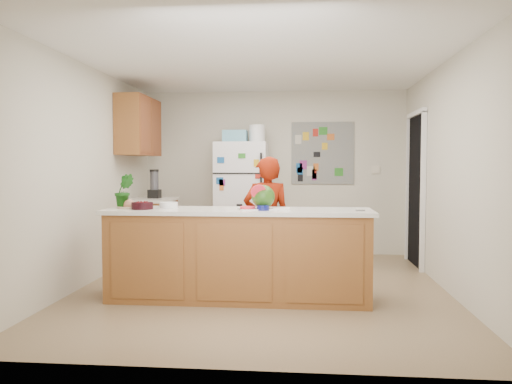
# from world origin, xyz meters

# --- Properties ---
(floor) EXTENTS (4.00, 4.50, 0.02)m
(floor) POSITION_xyz_m (0.00, 0.00, -0.01)
(floor) COLOR brown
(floor) RESTS_ON ground
(wall_back) EXTENTS (4.00, 0.02, 2.50)m
(wall_back) POSITION_xyz_m (0.00, 2.26, 1.25)
(wall_back) COLOR beige
(wall_back) RESTS_ON ground
(wall_left) EXTENTS (0.02, 4.50, 2.50)m
(wall_left) POSITION_xyz_m (-2.01, 0.00, 1.25)
(wall_left) COLOR beige
(wall_left) RESTS_ON ground
(wall_right) EXTENTS (0.02, 4.50, 2.50)m
(wall_right) POSITION_xyz_m (2.01, 0.00, 1.25)
(wall_right) COLOR beige
(wall_right) RESTS_ON ground
(ceiling) EXTENTS (4.00, 4.50, 0.02)m
(ceiling) POSITION_xyz_m (0.00, 0.00, 2.51)
(ceiling) COLOR white
(ceiling) RESTS_ON wall_back
(doorway) EXTENTS (0.03, 0.85, 2.04)m
(doorway) POSITION_xyz_m (1.99, 1.45, 1.02)
(doorway) COLOR black
(doorway) RESTS_ON ground
(peninsula_base) EXTENTS (2.60, 0.62, 0.88)m
(peninsula_base) POSITION_xyz_m (-0.20, -0.50, 0.44)
(peninsula_base) COLOR brown
(peninsula_base) RESTS_ON floor
(peninsula_top) EXTENTS (2.68, 0.70, 0.04)m
(peninsula_top) POSITION_xyz_m (-0.20, -0.50, 0.90)
(peninsula_top) COLOR silver
(peninsula_top) RESTS_ON peninsula_base
(side_counter_base) EXTENTS (0.60, 0.80, 0.86)m
(side_counter_base) POSITION_xyz_m (-1.69, 1.35, 0.43)
(side_counter_base) COLOR brown
(side_counter_base) RESTS_ON floor
(side_counter_top) EXTENTS (0.64, 0.84, 0.04)m
(side_counter_top) POSITION_xyz_m (-1.69, 1.35, 0.88)
(side_counter_top) COLOR silver
(side_counter_top) RESTS_ON side_counter_base
(upper_cabinets) EXTENTS (0.35, 1.00, 0.80)m
(upper_cabinets) POSITION_xyz_m (-1.82, 1.30, 1.90)
(upper_cabinets) COLOR brown
(upper_cabinets) RESTS_ON wall_left
(refrigerator) EXTENTS (0.75, 0.70, 1.70)m
(refrigerator) POSITION_xyz_m (-0.45, 1.88, 0.85)
(refrigerator) COLOR silver
(refrigerator) RESTS_ON floor
(fridge_top_bin) EXTENTS (0.35, 0.28, 0.18)m
(fridge_top_bin) POSITION_xyz_m (-0.55, 1.88, 1.79)
(fridge_top_bin) COLOR #5999B2
(fridge_top_bin) RESTS_ON refrigerator
(photo_collage) EXTENTS (0.95, 0.01, 0.95)m
(photo_collage) POSITION_xyz_m (0.75, 2.24, 1.55)
(photo_collage) COLOR slate
(photo_collage) RESTS_ON wall_back
(person) EXTENTS (0.59, 0.45, 1.46)m
(person) POSITION_xyz_m (0.05, 0.11, 0.73)
(person) COLOR #6F1504
(person) RESTS_ON floor
(blender_appliance) EXTENTS (0.12, 0.12, 0.38)m
(blender_appliance) POSITION_xyz_m (-1.64, 1.41, 1.09)
(blender_appliance) COLOR black
(blender_appliance) RESTS_ON side_counter_top
(cutting_board) EXTENTS (0.43, 0.37, 0.01)m
(cutting_board) POSITION_xyz_m (-0.01, -0.52, 0.93)
(cutting_board) COLOR white
(cutting_board) RESTS_ON peninsula_top
(watermelon) EXTENTS (0.23, 0.23, 0.23)m
(watermelon) POSITION_xyz_m (0.05, -0.50, 1.05)
(watermelon) COLOR #285F1A
(watermelon) RESTS_ON cutting_board
(watermelon_slice) EXTENTS (0.15, 0.15, 0.02)m
(watermelon_slice) POSITION_xyz_m (-0.10, -0.57, 0.94)
(watermelon_slice) COLOR red
(watermelon_slice) RESTS_ON cutting_board
(cherry_bowl) EXTENTS (0.23, 0.23, 0.07)m
(cherry_bowl) POSITION_xyz_m (-1.16, -0.60, 0.96)
(cherry_bowl) COLOR black
(cherry_bowl) RESTS_ON peninsula_top
(white_bowl) EXTENTS (0.23, 0.23, 0.06)m
(white_bowl) POSITION_xyz_m (-0.94, -0.43, 0.95)
(white_bowl) COLOR silver
(white_bowl) RESTS_ON peninsula_top
(cobalt_bowl) EXTENTS (0.15, 0.15, 0.05)m
(cobalt_bowl) POSITION_xyz_m (0.06, -0.61, 0.95)
(cobalt_bowl) COLOR #0C1157
(cobalt_bowl) RESTS_ON peninsula_top
(plate) EXTENTS (0.27, 0.27, 0.02)m
(plate) POSITION_xyz_m (-1.33, -0.48, 0.93)
(plate) COLOR #C0AD94
(plate) RESTS_ON peninsula_top
(paper_towel) EXTENTS (0.17, 0.16, 0.02)m
(paper_towel) POSITION_xyz_m (0.24, -0.52, 0.93)
(paper_towel) COLOR white
(paper_towel) RESTS_ON peninsula_top
(keys) EXTENTS (0.09, 0.05, 0.01)m
(keys) POSITION_xyz_m (1.00, -0.59, 0.93)
(keys) COLOR gray
(keys) RESTS_ON peninsula_top
(potted_plant) EXTENTS (0.24, 0.22, 0.35)m
(potted_plant) POSITION_xyz_m (-1.40, -0.45, 1.10)
(potted_plant) COLOR #164712
(potted_plant) RESTS_ON peninsula_top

